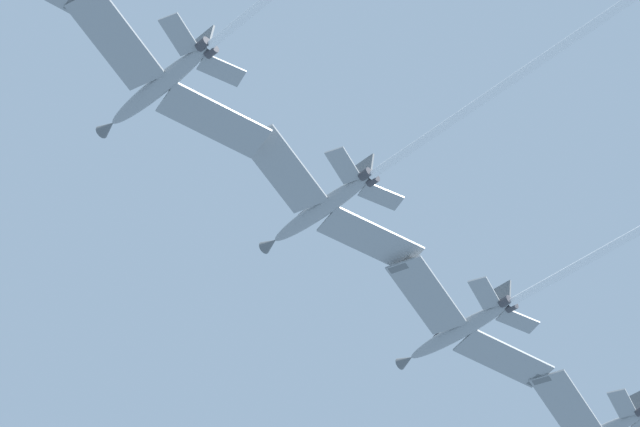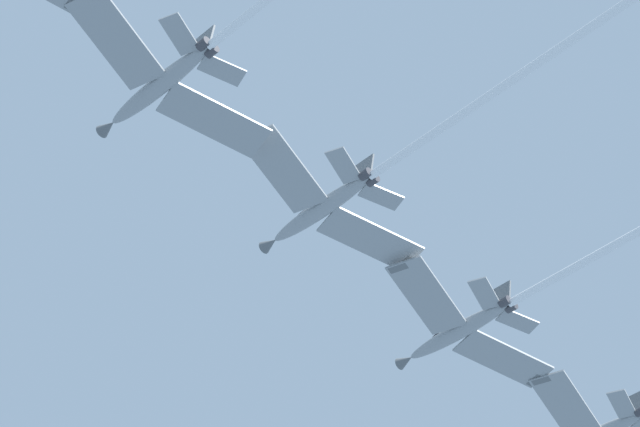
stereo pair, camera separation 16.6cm
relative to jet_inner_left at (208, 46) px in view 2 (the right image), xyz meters
name	(u,v)px [view 2 (the right image)]	position (x,y,z in m)	size (l,w,h in m)	color
jet_inner_left	(208,46)	(0.00, 0.00, 0.00)	(21.95, 44.07, 8.30)	gray
jet_centre	(370,176)	(-17.68, 5.83, 1.24)	(22.11, 42.84, 9.00)	gray
jet_inner_right	(503,306)	(-35.42, 10.64, 0.54)	(20.84, 40.58, 8.43)	gray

